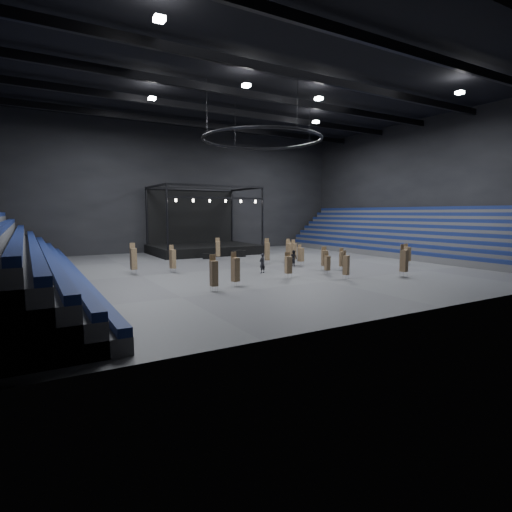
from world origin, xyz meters
TOP-DOWN VIEW (x-y plane):
  - floor at (0.00, 0.00)m, footprint 50.00×50.00m
  - ceiling at (0.00, 0.00)m, footprint 50.00×42.00m
  - wall_back at (0.00, 21.00)m, footprint 50.00×0.20m
  - wall_front at (0.00, -21.00)m, footprint 50.00×0.20m
  - wall_right at (25.00, 0.00)m, footprint 0.20×42.00m
  - bleachers_left at (-22.94, 0.00)m, footprint 7.20×40.00m
  - bleachers_right at (22.94, 0.00)m, footprint 7.20×40.00m
  - stage at (0.00, 16.24)m, footprint 14.00×10.00m
  - truss_ring at (-0.00, 0.00)m, footprint 12.30×12.30m
  - roof_girders at (0.00, -0.00)m, footprint 49.00×30.35m
  - floodlights at (0.00, -4.00)m, footprint 28.60×16.60m
  - flight_case_left at (-2.25, 9.32)m, footprint 1.15×0.88m
  - flight_case_mid at (2.45, 9.38)m, footprint 1.36×1.02m
  - flight_case_right at (1.95, 9.43)m, footprint 1.31×0.69m
  - chair_stack_0 at (4.08, -1.28)m, footprint 0.59×0.59m
  - chair_stack_1 at (8.22, 6.98)m, footprint 0.47×0.47m
  - chair_stack_2 at (5.01, 2.27)m, footprint 0.55×0.55m
  - chair_stack_3 at (-9.43, 0.59)m, footprint 0.56×0.56m
  - chair_stack_4 at (-1.38, 8.01)m, footprint 0.62×0.62m
  - chair_stack_5 at (5.53, -6.13)m, footprint 0.53×0.53m
  - chair_stack_6 at (7.38, -11.99)m, footprint 0.65×0.65m
  - chair_stack_7 at (-1.85, -7.53)m, footprint 0.55×0.55m
  - chair_stack_8 at (1.61, 1.56)m, footprint 0.63×0.63m
  - chair_stack_9 at (2.59, -7.40)m, footprint 0.47×0.47m
  - chair_stack_10 at (4.87, 1.08)m, footprint 0.49×0.49m
  - chair_stack_11 at (-12.84, 1.49)m, footprint 0.56×0.56m
  - chair_stack_12 at (-9.83, -9.79)m, footprint 0.48×0.48m
  - chair_stack_13 at (14.00, -6.91)m, footprint 0.60×0.60m
  - chair_stack_14 at (-7.66, -8.90)m, footprint 0.59×0.59m
  - chair_stack_15 at (2.11, -10.39)m, footprint 0.56×0.56m
  - chair_stack_16 at (3.95, -5.35)m, footprint 0.67×0.67m
  - chair_stack_17 at (7.08, 4.95)m, footprint 0.44×0.44m
  - man_center at (-2.30, -3.93)m, footprint 0.79×0.65m
  - crew_member at (3.19, -1.26)m, footprint 0.66×0.84m

SIDE VIEW (x-z plane):
  - floor at x=0.00m, z-range 0.00..0.00m
  - flight_case_left at x=-2.25m, z-range 0.00..0.68m
  - flight_case_mid at x=2.45m, z-range 0.00..0.81m
  - flight_case_right at x=1.95m, z-range 0.00..0.86m
  - crew_member at x=3.19m, z-range 0.00..1.69m
  - man_center at x=-2.30m, z-range 0.00..1.86m
  - chair_stack_17 at x=7.08m, z-range 0.06..1.92m
  - chair_stack_9 at x=2.59m, z-range 0.05..2.04m
  - chair_stack_5 at x=5.53m, z-range 0.04..2.21m
  - chair_stack_1 at x=8.22m, z-range 0.05..2.30m
  - chair_stack_7 at x=-1.85m, z-range 0.07..2.31m
  - chair_stack_0 at x=4.08m, z-range 0.08..2.31m
  - chair_stack_16 at x=3.95m, z-range 0.07..2.39m
  - chair_stack_15 at x=2.11m, z-range 0.03..2.45m
  - chair_stack_13 at x=14.00m, z-range 0.08..2.42m
  - chair_stack_2 at x=5.01m, z-range 0.07..2.55m
  - chair_stack_3 at x=-9.43m, z-range 0.02..2.63m
  - chair_stack_10 at x=4.87m, z-range 0.02..2.64m
  - chair_stack_4 at x=-1.38m, z-range 0.04..2.66m
  - chair_stack_12 at x=-9.83m, z-range 0.02..2.69m
  - chair_stack_14 at x=-7.66m, z-range 0.03..2.70m
  - chair_stack_8 at x=1.61m, z-range 0.02..2.84m
  - stage at x=0.00m, z-range -3.15..6.05m
  - chair_stack_11 at x=-12.84m, z-range 0.02..2.88m
  - chair_stack_6 at x=7.38m, z-range 0.04..2.90m
  - bleachers_left at x=-22.94m, z-range -1.47..4.93m
  - bleachers_right at x=22.94m, z-range -1.47..4.93m
  - wall_back at x=0.00m, z-range 0.00..18.00m
  - wall_front at x=0.00m, z-range 0.00..18.00m
  - wall_right at x=25.00m, z-range 0.00..18.00m
  - truss_ring at x=0.00m, z-range 10.43..15.58m
  - floodlights at x=0.00m, z-range 16.48..16.73m
  - roof_girders at x=0.00m, z-range 16.85..17.55m
  - ceiling at x=0.00m, z-range 17.90..18.10m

